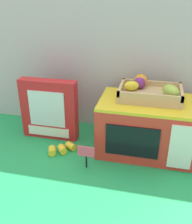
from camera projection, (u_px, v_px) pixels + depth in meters
name	position (u px, v px, depth m)	size (l,w,h in m)	color
ground_plane	(113.00, 148.00, 1.21)	(1.70, 1.70, 0.00)	#219E54
display_back_panel	(124.00, 57.00, 1.24)	(1.61, 0.03, 0.73)	#B7BABF
toy_microwave	(147.00, 126.00, 1.15)	(0.41, 0.26, 0.24)	red
food_groups_crate	(149.00, 92.00, 1.11)	(0.26, 0.17, 0.09)	tan
cookie_set_box	(49.00, 110.00, 1.24)	(0.27, 0.06, 0.29)	red
price_sign	(86.00, 154.00, 1.05)	(0.07, 0.01, 0.10)	black
loose_toy_banana	(62.00, 149.00, 1.17)	(0.12, 0.11, 0.03)	yellow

